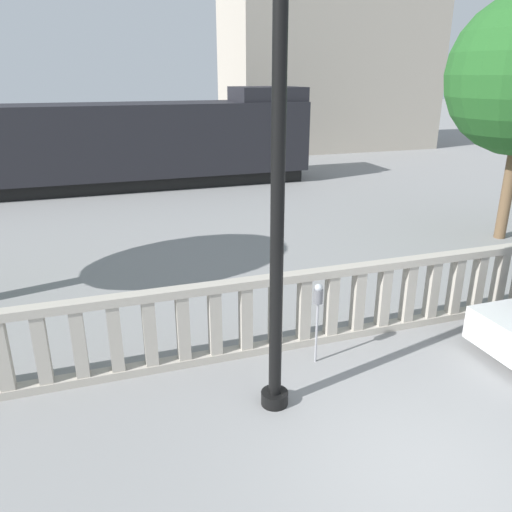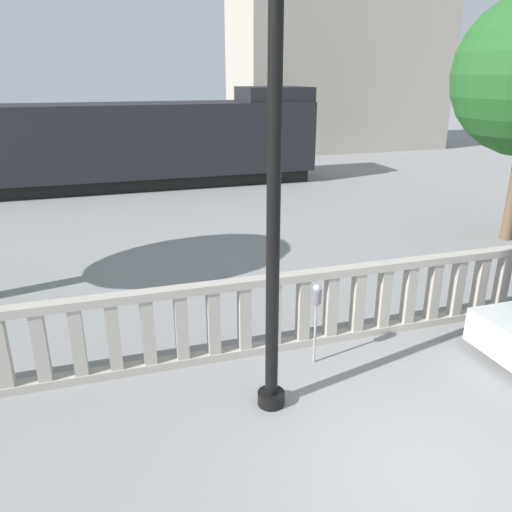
# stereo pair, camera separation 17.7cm
# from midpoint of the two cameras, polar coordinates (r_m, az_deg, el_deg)

# --- Properties ---
(ground_plane) EXTENTS (160.00, 160.00, 0.00)m
(ground_plane) POSITION_cam_midpoint_polar(r_m,az_deg,el_deg) (6.99, 18.73, -22.43)
(ground_plane) COLOR gray
(balustrade) EXTENTS (15.51, 0.24, 1.41)m
(balustrade) POSITION_cam_midpoint_polar(r_m,az_deg,el_deg) (8.97, 6.49, -5.80)
(balustrade) COLOR #ADA599
(balustrade) RESTS_ON ground
(lamppost) EXTENTS (0.43, 0.43, 7.07)m
(lamppost) POSITION_cam_midpoint_polar(r_m,az_deg,el_deg) (6.24, 1.77, 14.02)
(lamppost) COLOR black
(lamppost) RESTS_ON ground
(parking_meter) EXTENTS (0.15, 0.15, 1.44)m
(parking_meter) POSITION_cam_midpoint_polar(r_m,az_deg,el_deg) (8.19, 6.49, -5.15)
(parking_meter) COLOR #99999E
(parking_meter) RESTS_ON ground
(train_near) EXTENTS (19.55, 2.93, 4.07)m
(train_near) POSITION_cam_midpoint_polar(r_m,az_deg,el_deg) (22.07, -19.72, 11.75)
(train_near) COLOR black
(train_near) RESTS_ON ground
(building_block) EXTENTS (13.05, 6.26, 11.38)m
(building_block) POSITION_cam_midpoint_polar(r_m,az_deg,el_deg) (34.29, 8.23, 21.72)
(building_block) COLOR #ADA393
(building_block) RESTS_ON ground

